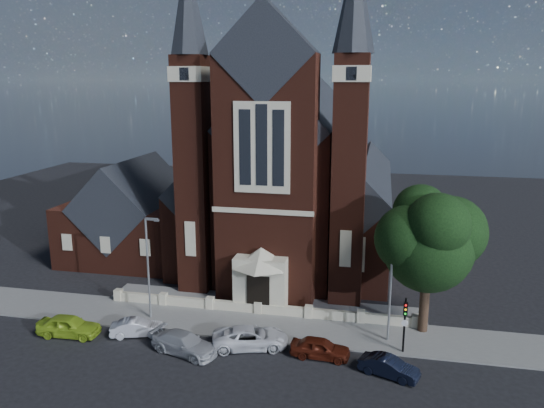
# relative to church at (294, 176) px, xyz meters

# --- Properties ---
(ground) EXTENTS (120.00, 120.00, 0.00)m
(ground) POSITION_rel_church_xyz_m (0.00, -7.94, -8.19)
(ground) COLOR black
(ground) RESTS_ON ground
(pavement_strip) EXTENTS (60.00, 5.00, 0.12)m
(pavement_strip) POSITION_rel_church_xyz_m (0.00, -18.44, -8.19)
(pavement_strip) COLOR slate
(pavement_strip) RESTS_ON ground
(forecourt_paving) EXTENTS (26.00, 3.00, 0.14)m
(forecourt_paving) POSITION_rel_church_xyz_m (0.00, -14.44, -8.19)
(forecourt_paving) COLOR slate
(forecourt_paving) RESTS_ON ground
(forecourt_wall) EXTENTS (24.00, 0.40, 0.90)m
(forecourt_wall) POSITION_rel_church_xyz_m (0.00, -16.44, -8.19)
(forecourt_wall) COLOR beige
(forecourt_wall) RESTS_ON ground
(church) EXTENTS (20.01, 34.90, 29.20)m
(church) POSITION_rel_church_xyz_m (0.00, 0.00, 0.00)
(church) COLOR #441C12
(church) RESTS_ON ground
(parish_hall) EXTENTS (12.00, 12.20, 10.24)m
(parish_hall) POSITION_rel_church_xyz_m (-16.00, -4.94, -4.17)
(parish_hall) COLOR #441C12
(parish_hall) RESTS_ON ground
(street_tree) EXTENTS (6.40, 6.60, 10.70)m
(street_tree) POSITION_rel_church_xyz_m (12.60, -17.23, -1.23)
(street_tree) COLOR black
(street_tree) RESTS_ON ground
(street_lamp_left) EXTENTS (1.16, 0.22, 8.09)m
(street_lamp_left) POSITION_rel_church_xyz_m (-7.91, -18.94, -3.59)
(street_lamp_left) COLOR gray
(street_lamp_left) RESTS_ON ground
(street_lamp_right) EXTENTS (1.16, 0.22, 8.09)m
(street_lamp_right) POSITION_rel_church_xyz_m (10.09, -18.94, -3.59)
(street_lamp_right) COLOR gray
(street_lamp_right) RESTS_ON ground
(traffic_signal) EXTENTS (0.28, 0.42, 4.00)m
(traffic_signal) POSITION_rel_church_xyz_m (11.00, -20.52, -5.60)
(traffic_signal) COLOR black
(traffic_signal) RESTS_ON ground
(car_lime_van) EXTENTS (4.61, 2.05, 1.54)m
(car_lime_van) POSITION_rel_church_xyz_m (-12.55, -22.82, -7.41)
(car_lime_van) COLOR #92BA25
(car_lime_van) RESTS_ON ground
(car_silver_a) EXTENTS (4.00, 2.44, 1.24)m
(car_silver_a) POSITION_rel_church_xyz_m (-7.73, -21.80, -7.56)
(car_silver_a) COLOR #B7B8C0
(car_silver_a) RESTS_ON ground
(car_silver_b) EXTENTS (5.20, 3.33, 1.40)m
(car_silver_b) POSITION_rel_church_xyz_m (-3.48, -23.47, -7.48)
(car_silver_b) COLOR #A2A4A9
(car_silver_b) RESTS_ON ground
(car_white_suv) EXTENTS (5.73, 3.81, 1.46)m
(car_white_suv) POSITION_rel_church_xyz_m (0.71, -21.76, -7.46)
(car_white_suv) COLOR white
(car_white_suv) RESTS_ON ground
(car_dark_red) EXTENTS (4.06, 1.81, 1.36)m
(car_dark_red) POSITION_rel_church_xyz_m (5.58, -22.14, -7.51)
(car_dark_red) COLOR #4F190D
(car_dark_red) RESTS_ON ground
(car_navy) EXTENTS (3.97, 2.50, 1.23)m
(car_navy) POSITION_rel_church_xyz_m (10.04, -23.54, -7.57)
(car_navy) COLOR black
(car_navy) RESTS_ON ground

